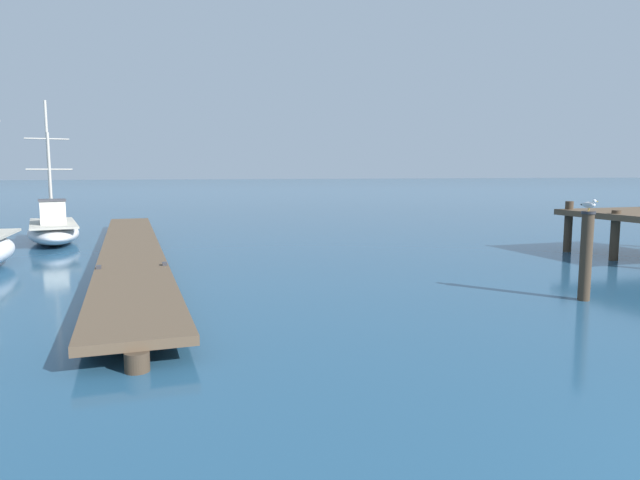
% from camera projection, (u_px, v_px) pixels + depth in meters
% --- Properties ---
extents(floating_dock, '(2.71, 22.48, 0.53)m').
position_uv_depth(floating_dock, '(131.00, 248.00, 18.45)').
color(floating_dock, brown).
rests_on(floating_dock, ground).
extents(fishing_boat_0, '(2.84, 6.92, 5.82)m').
position_uv_depth(fishing_boat_0, '(53.00, 229.00, 22.57)').
color(fishing_boat_0, silver).
rests_on(fishing_boat_0, ground).
extents(mooring_piling, '(0.30, 0.30, 2.01)m').
position_uv_depth(mooring_piling, '(586.00, 254.00, 12.44)').
color(mooring_piling, '#3D3023').
rests_on(mooring_piling, ground).
extents(perched_seagull, '(0.24, 0.36, 0.26)m').
position_uv_depth(perched_seagull, '(589.00, 204.00, 12.31)').
color(perched_seagull, gold).
rests_on(perched_seagull, mooring_piling).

